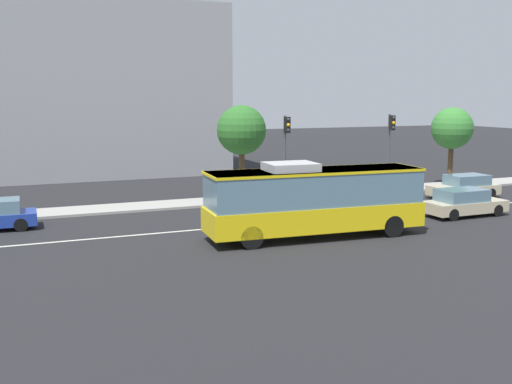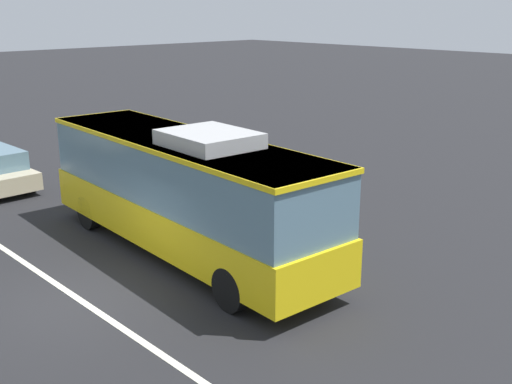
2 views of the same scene
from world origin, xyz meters
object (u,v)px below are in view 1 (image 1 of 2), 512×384
at_px(sedan_beige_ahead, 464,203).
at_px(street_tree_kerbside_right, 452,129).
at_px(traffic_light_near_corner, 286,143).
at_px(traffic_light_mid_block, 390,139).
at_px(transit_bus, 314,198).
at_px(sedan_beige, 464,187).
at_px(street_tree_kerbside_centre, 241,131).

height_order(sedan_beige_ahead, street_tree_kerbside_right, street_tree_kerbside_right).
height_order(traffic_light_near_corner, traffic_light_mid_block, same).
bearing_deg(traffic_light_mid_block, street_tree_kerbside_right, 97.76).
height_order(transit_bus, street_tree_kerbside_right, street_tree_kerbside_right).
distance_m(transit_bus, sedan_beige_ahead, 9.86).
xyz_separation_m(transit_bus, sedan_beige, (13.75, 5.92, -1.09)).
xyz_separation_m(sedan_beige_ahead, traffic_light_mid_block, (0.62, 7.84, 2.84)).
bearing_deg(traffic_light_mid_block, sedan_beige, 43.06).
relative_size(traffic_light_near_corner, street_tree_kerbside_right, 0.93).
height_order(traffic_light_near_corner, street_tree_kerbside_centre, street_tree_kerbside_centre).
distance_m(sedan_beige, traffic_light_near_corner, 11.74).
relative_size(traffic_light_near_corner, traffic_light_mid_block, 1.00).
bearing_deg(street_tree_kerbside_right, sedan_beige, -119.78).
distance_m(traffic_light_near_corner, street_tree_kerbside_right, 13.51).
xyz_separation_m(sedan_beige, street_tree_kerbside_right, (2.53, 4.43, 3.36)).
bearing_deg(traffic_light_mid_block, sedan_beige_ahead, -7.83).
bearing_deg(street_tree_kerbside_centre, transit_bus, -92.85).
height_order(transit_bus, sedan_beige, transit_bus).
relative_size(transit_bus, traffic_light_near_corner, 1.95).
relative_size(transit_bus, street_tree_kerbside_centre, 1.74).
bearing_deg(sedan_beige_ahead, street_tree_kerbside_right, 52.80).
bearing_deg(sedan_beige, transit_bus, 23.42).
relative_size(street_tree_kerbside_centre, street_tree_kerbside_right, 1.04).
xyz_separation_m(traffic_light_near_corner, traffic_light_mid_block, (7.50, 0.00, 0.00)).
xyz_separation_m(sedan_beige, street_tree_kerbside_centre, (-13.22, 4.77, 3.55)).
height_order(traffic_light_mid_block, street_tree_kerbside_centre, street_tree_kerbside_centre).
distance_m(sedan_beige, street_tree_kerbside_right, 6.10).
xyz_separation_m(transit_bus, street_tree_kerbside_right, (16.29, 10.34, 2.27)).
distance_m(sedan_beige, traffic_light_mid_block, 5.51).
relative_size(traffic_light_mid_block, street_tree_kerbside_right, 0.93).
xyz_separation_m(sedan_beige_ahead, street_tree_kerbside_centre, (-9.18, 9.34, 3.55)).
bearing_deg(street_tree_kerbside_right, traffic_light_near_corner, -175.04).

